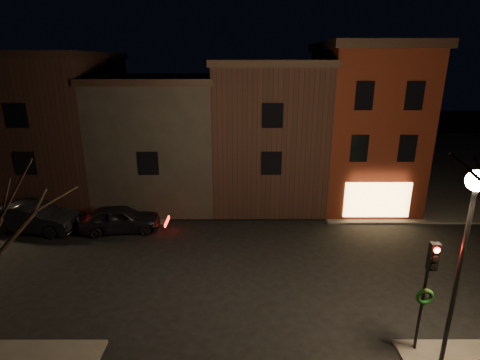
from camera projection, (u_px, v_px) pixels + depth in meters
name	position (u px, v px, depth m)	size (l,w,h in m)	color
ground	(247.00, 268.00, 17.93)	(120.00, 120.00, 0.00)	black
sidewalk_far_right	(445.00, 161.00, 36.99)	(30.00, 30.00, 0.12)	#2D2B28
sidewalk_far_left	(41.00, 161.00, 36.96)	(30.00, 30.00, 0.12)	#2D2B28
corner_building	(363.00, 124.00, 25.33)	(6.50, 8.50, 10.50)	#4E190E
row_building_a	(266.00, 130.00, 26.48)	(7.30, 10.30, 9.40)	black
row_building_b	(164.00, 137.00, 26.62)	(7.80, 10.30, 8.40)	black
row_building_c	(61.00, 126.00, 26.39)	(7.30, 10.30, 9.90)	black
street_lamp_near	(470.00, 218.00, 10.65)	(0.60, 0.60, 6.48)	black
traffic_signal	(428.00, 281.00, 11.84)	(0.58, 0.38, 4.05)	black
parked_car_a	(120.00, 219.00, 21.59)	(1.82, 4.54, 1.55)	black
parked_car_b	(34.00, 217.00, 21.58)	(1.80, 5.17, 1.70)	black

